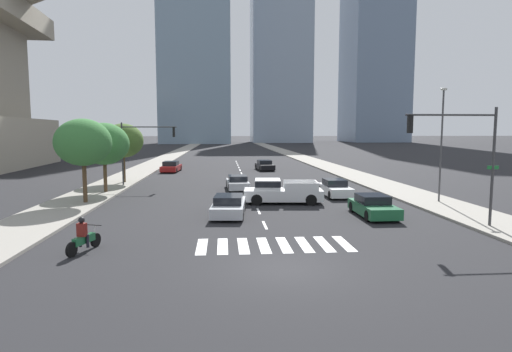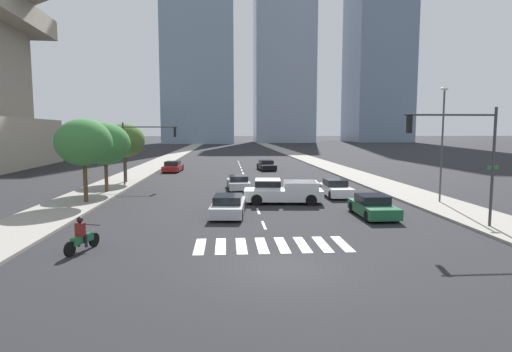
{
  "view_description": "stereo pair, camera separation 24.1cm",
  "coord_description": "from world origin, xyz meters",
  "px_view_note": "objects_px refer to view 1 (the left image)",
  "views": [
    {
      "loc": [
        -2.22,
        -15.0,
        5.0
      ],
      "look_at": [
        0.0,
        13.17,
        2.0
      ],
      "focal_mm": 29.86,
      "sensor_mm": 36.0,
      "label": 1
    },
    {
      "loc": [
        -1.98,
        -15.01,
        5.0
      ],
      "look_at": [
        0.0,
        13.17,
        2.0
      ],
      "focal_mm": 29.86,
      "sensor_mm": 36.0,
      "label": 2
    }
  ],
  "objects_px": {
    "pickup_truck": "(279,192)",
    "traffic_signal_near": "(461,145)",
    "sedan_white_4": "(335,188)",
    "traffic_signal_far": "(143,142)",
    "sedan_silver_0": "(229,206)",
    "sedan_silver_3": "(237,183)",
    "sedan_green_2": "(373,206)",
    "street_lamp_east": "(442,136)",
    "street_tree_second": "(104,144)",
    "street_tree_nearest": "(83,142)",
    "sedan_black_5": "(265,166)",
    "motorcycle_lead": "(84,238)",
    "street_tree_third": "(123,141)",
    "sedan_red_1": "(171,167)"
  },
  "relations": [
    {
      "from": "motorcycle_lead",
      "to": "sedan_silver_0",
      "type": "xyz_separation_m",
      "value": [
        6.12,
        7.27,
        -0.01
      ]
    },
    {
      "from": "traffic_signal_near",
      "to": "street_lamp_east",
      "type": "distance_m",
      "value": 8.04
    },
    {
      "from": "street_lamp_east",
      "to": "sedan_silver_0",
      "type": "bearing_deg",
      "value": -168.41
    },
    {
      "from": "pickup_truck",
      "to": "street_lamp_east",
      "type": "relative_size",
      "value": 0.72
    },
    {
      "from": "sedan_white_4",
      "to": "street_tree_third",
      "type": "height_order",
      "value": "street_tree_third"
    },
    {
      "from": "sedan_white_4",
      "to": "street_tree_second",
      "type": "height_order",
      "value": "street_tree_second"
    },
    {
      "from": "sedan_green_2",
      "to": "sedan_white_4",
      "type": "height_order",
      "value": "sedan_white_4"
    },
    {
      "from": "traffic_signal_near",
      "to": "sedan_green_2",
      "type": "bearing_deg",
      "value": -48.15
    },
    {
      "from": "traffic_signal_near",
      "to": "sedan_red_1",
      "type": "bearing_deg",
      "value": -60.34
    },
    {
      "from": "motorcycle_lead",
      "to": "traffic_signal_near",
      "type": "bearing_deg",
      "value": -62.17
    },
    {
      "from": "sedan_silver_3",
      "to": "street_tree_nearest",
      "type": "bearing_deg",
      "value": 119.05
    },
    {
      "from": "traffic_signal_far",
      "to": "sedan_green_2",
      "type": "bearing_deg",
      "value": -43.2
    },
    {
      "from": "sedan_red_1",
      "to": "sedan_green_2",
      "type": "distance_m",
      "value": 32.32
    },
    {
      "from": "pickup_truck",
      "to": "traffic_signal_far",
      "type": "relative_size",
      "value": 0.99
    },
    {
      "from": "sedan_green_2",
      "to": "street_tree_second",
      "type": "distance_m",
      "value": 21.32
    },
    {
      "from": "street_lamp_east",
      "to": "sedan_black_5",
      "type": "bearing_deg",
      "value": 110.12
    },
    {
      "from": "pickup_truck",
      "to": "street_tree_second",
      "type": "xyz_separation_m",
      "value": [
        -13.28,
        5.63,
        3.16
      ]
    },
    {
      "from": "street_tree_nearest",
      "to": "motorcycle_lead",
      "type": "bearing_deg",
      "value": -73.05
    },
    {
      "from": "sedan_green_2",
      "to": "traffic_signal_near",
      "type": "relative_size",
      "value": 0.71
    },
    {
      "from": "sedan_black_5",
      "to": "traffic_signal_far",
      "type": "bearing_deg",
      "value": -44.98
    },
    {
      "from": "sedan_silver_0",
      "to": "street_tree_nearest",
      "type": "distance_m",
      "value": 11.33
    },
    {
      "from": "pickup_truck",
      "to": "sedan_white_4",
      "type": "bearing_deg",
      "value": -143.99
    },
    {
      "from": "pickup_truck",
      "to": "traffic_signal_far",
      "type": "height_order",
      "value": "traffic_signal_far"
    },
    {
      "from": "street_tree_nearest",
      "to": "street_tree_second",
      "type": "distance_m",
      "value": 5.08
    },
    {
      "from": "traffic_signal_near",
      "to": "street_lamp_east",
      "type": "xyz_separation_m",
      "value": [
        2.93,
        7.48,
        0.32
      ]
    },
    {
      "from": "motorcycle_lead",
      "to": "street_tree_second",
      "type": "distance_m",
      "value": 17.6
    },
    {
      "from": "sedan_white_4",
      "to": "traffic_signal_far",
      "type": "xyz_separation_m",
      "value": [
        -15.71,
        7.2,
        3.44
      ]
    },
    {
      "from": "sedan_silver_3",
      "to": "street_tree_nearest",
      "type": "xyz_separation_m",
      "value": [
        -10.63,
        -6.59,
        3.66
      ]
    },
    {
      "from": "sedan_white_4",
      "to": "street_lamp_east",
      "type": "height_order",
      "value": "street_lamp_east"
    },
    {
      "from": "sedan_silver_0",
      "to": "street_tree_third",
      "type": "height_order",
      "value": "street_tree_third"
    },
    {
      "from": "street_tree_third",
      "to": "sedan_white_4",
      "type": "bearing_deg",
      "value": -27.44
    },
    {
      "from": "pickup_truck",
      "to": "street_lamp_east",
      "type": "distance_m",
      "value": 11.69
    },
    {
      "from": "pickup_truck",
      "to": "sedan_white_4",
      "type": "height_order",
      "value": "pickup_truck"
    },
    {
      "from": "motorcycle_lead",
      "to": "sedan_white_4",
      "type": "bearing_deg",
      "value": -26.71
    },
    {
      "from": "pickup_truck",
      "to": "sedan_green_2",
      "type": "bearing_deg",
      "value": 139.92
    },
    {
      "from": "sedan_silver_3",
      "to": "sedan_white_4",
      "type": "bearing_deg",
      "value": -123.22
    },
    {
      "from": "sedan_green_2",
      "to": "street_lamp_east",
      "type": "height_order",
      "value": "street_lamp_east"
    },
    {
      "from": "sedan_silver_0",
      "to": "sedan_green_2",
      "type": "bearing_deg",
      "value": -91.43
    },
    {
      "from": "sedan_silver_0",
      "to": "sedan_silver_3",
      "type": "distance_m",
      "value": 11.16
    },
    {
      "from": "pickup_truck",
      "to": "sedan_red_1",
      "type": "xyz_separation_m",
      "value": [
        -10.21,
        23.62,
        -0.21
      ]
    },
    {
      "from": "motorcycle_lead",
      "to": "sedan_green_2",
      "type": "xyz_separation_m",
      "value": [
        14.59,
        6.31,
        -0.0
      ]
    },
    {
      "from": "pickup_truck",
      "to": "sedan_black_5",
      "type": "relative_size",
      "value": 1.17
    },
    {
      "from": "motorcycle_lead",
      "to": "sedan_red_1",
      "type": "distance_m",
      "value": 34.88
    },
    {
      "from": "traffic_signal_far",
      "to": "street_lamp_east",
      "type": "distance_m",
      "value": 24.62
    },
    {
      "from": "sedan_silver_0",
      "to": "sedan_white_4",
      "type": "relative_size",
      "value": 1.12
    },
    {
      "from": "pickup_truck",
      "to": "traffic_signal_near",
      "type": "height_order",
      "value": "traffic_signal_near"
    },
    {
      "from": "sedan_green_2",
      "to": "sedan_white_4",
      "type": "xyz_separation_m",
      "value": [
        -0.21,
        7.76,
        0.02
      ]
    },
    {
      "from": "sedan_white_4",
      "to": "street_tree_second",
      "type": "bearing_deg",
      "value": -99.58
    },
    {
      "from": "traffic_signal_far",
      "to": "pickup_truck",
      "type": "bearing_deg",
      "value": -42.26
    },
    {
      "from": "street_tree_nearest",
      "to": "sedan_silver_3",
      "type": "bearing_deg",
      "value": 31.79
    }
  ]
}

